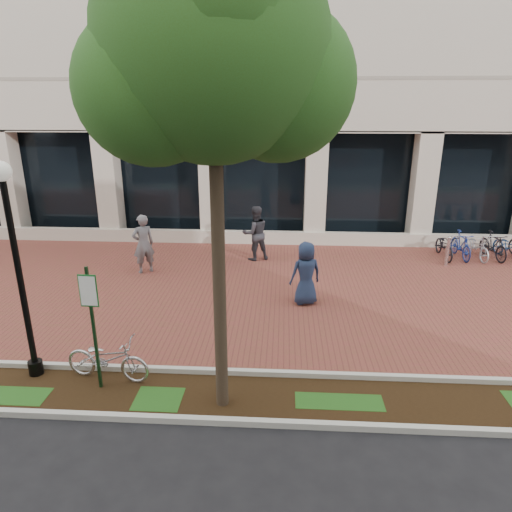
# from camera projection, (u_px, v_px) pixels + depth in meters

# --- Properties ---
(ground) EXTENTS (120.00, 120.00, 0.00)m
(ground) POSITION_uv_depth(u_px,v_px,m) (255.00, 288.00, 13.44)
(ground) COLOR black
(ground) RESTS_ON ground
(brick_plaza) EXTENTS (40.00, 9.00, 0.01)m
(brick_plaza) POSITION_uv_depth(u_px,v_px,m) (255.00, 288.00, 13.44)
(brick_plaza) COLOR brown
(brick_plaza) RESTS_ON ground
(planting_strip) EXTENTS (40.00, 1.50, 0.01)m
(planting_strip) POSITION_uv_depth(u_px,v_px,m) (237.00, 397.00, 8.48)
(planting_strip) COLOR black
(planting_strip) RESTS_ON ground
(curb_plaza_side) EXTENTS (40.00, 0.12, 0.12)m
(curb_plaza_side) POSITION_uv_depth(u_px,v_px,m) (241.00, 372.00, 9.17)
(curb_plaza_side) COLOR beige
(curb_plaza_side) RESTS_ON ground
(curb_street_side) EXTENTS (40.00, 0.12, 0.12)m
(curb_street_side) POSITION_uv_depth(u_px,v_px,m) (233.00, 422.00, 7.75)
(curb_street_side) COLOR beige
(curb_street_side) RESTS_ON ground
(parking_sign) EXTENTS (0.34, 0.07, 2.47)m
(parking_sign) POSITION_uv_depth(u_px,v_px,m) (92.00, 314.00, 8.28)
(parking_sign) COLOR #133619
(parking_sign) RESTS_ON ground
(lamppost) EXTENTS (0.36, 0.36, 4.26)m
(lamppost) POSITION_uv_depth(u_px,v_px,m) (17.00, 262.00, 8.44)
(lamppost) COLOR black
(lamppost) RESTS_ON ground
(street_tree) EXTENTS (4.03, 3.35, 7.66)m
(street_tree) POSITION_uv_depth(u_px,v_px,m) (217.00, 62.00, 6.50)
(street_tree) COLOR #463928
(street_tree) RESTS_ON ground
(locked_bicycle) EXTENTS (1.80, 0.86, 0.91)m
(locked_bicycle) POSITION_uv_depth(u_px,v_px,m) (108.00, 358.00, 8.92)
(locked_bicycle) COLOR silver
(locked_bicycle) RESTS_ON ground
(pedestrian_left) EXTENTS (0.83, 0.77, 1.91)m
(pedestrian_left) POSITION_uv_depth(u_px,v_px,m) (143.00, 244.00, 14.43)
(pedestrian_left) COLOR slate
(pedestrian_left) RESTS_ON ground
(pedestrian_mid) EXTENTS (1.12, 1.00, 1.90)m
(pedestrian_mid) POSITION_uv_depth(u_px,v_px,m) (255.00, 233.00, 15.62)
(pedestrian_mid) COLOR #2B2B30
(pedestrian_mid) RESTS_ON ground
(pedestrian_right) EXTENTS (0.99, 0.81, 1.74)m
(pedestrian_right) POSITION_uv_depth(u_px,v_px,m) (306.00, 273.00, 12.19)
(pedestrian_right) COLOR #1D2B48
(pedestrian_right) RESTS_ON ground
(bollard) EXTENTS (0.12, 0.12, 1.03)m
(bollard) POSITION_uv_depth(u_px,v_px,m) (448.00, 251.00, 15.16)
(bollard) COLOR silver
(bollard) RESTS_ON ground
(bike_rack_cluster) EXTENTS (3.48, 1.73, 0.96)m
(bike_rack_cluster) POSITION_uv_depth(u_px,v_px,m) (484.00, 246.00, 15.88)
(bike_rack_cluster) COLOR black
(bike_rack_cluster) RESTS_ON ground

